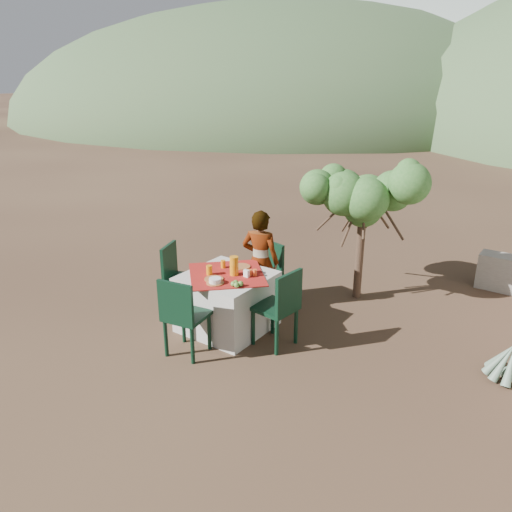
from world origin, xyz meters
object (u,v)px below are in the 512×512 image
(chair_near, at_px, (182,314))
(agave, at_px, (512,361))
(table, at_px, (227,301))
(chair_right, at_px, (280,305))
(shrub_tree, at_px, (369,202))
(chair_far, at_px, (268,270))
(juice_pitcher, at_px, (234,266))
(person, at_px, (260,261))
(chair_left, at_px, (178,275))

(chair_near, bearing_deg, agave, -160.98)
(table, bearing_deg, chair_right, -0.17)
(chair_right, distance_m, agave, 2.62)
(table, xyz_separation_m, agave, (3.26, 0.90, -0.17))
(chair_right, relative_size, shrub_tree, 0.54)
(chair_far, relative_size, juice_pitcher, 3.64)
(shrub_tree, bearing_deg, chair_far, -137.82)
(chair_far, height_order, juice_pitcher, juice_pitcher)
(shrub_tree, relative_size, juice_pitcher, 7.53)
(table, xyz_separation_m, juice_pitcher, (0.10, 0.03, 0.50))
(table, distance_m, chair_right, 0.84)
(chair_far, relative_size, shrub_tree, 0.48)
(person, distance_m, agave, 3.27)
(agave, bearing_deg, person, -176.44)
(chair_far, bearing_deg, shrub_tree, 56.04)
(chair_right, bearing_deg, agave, 116.29)
(chair_near, bearing_deg, table, -98.06)
(chair_near, distance_m, juice_pitcher, 0.95)
(table, distance_m, chair_near, 0.86)
(shrub_tree, bearing_deg, juice_pitcher, -116.14)
(chair_far, xyz_separation_m, chair_right, (0.85, -0.98, 0.06))
(person, xyz_separation_m, juice_pitcher, (0.06, -0.66, 0.16))
(person, relative_size, juice_pitcher, 5.95)
(chair_near, relative_size, chair_left, 1.02)
(person, relative_size, shrub_tree, 0.79)
(chair_far, relative_size, chair_right, 0.89)
(shrub_tree, bearing_deg, chair_right, -96.20)
(person, distance_m, shrub_tree, 1.75)
(chair_near, xyz_separation_m, person, (0.02, 1.54, 0.18))
(chair_left, bearing_deg, chair_near, -153.80)
(chair_far, height_order, person, person)
(juice_pitcher, bearing_deg, chair_right, -2.90)
(table, relative_size, person, 0.90)
(chair_right, height_order, juice_pitcher, juice_pitcher)
(table, distance_m, juice_pitcher, 0.51)
(chair_far, distance_m, shrub_tree, 1.72)
(chair_far, bearing_deg, chair_right, -35.29)
(shrub_tree, bearing_deg, table, -117.99)
(table, relative_size, chair_left, 1.35)
(person, height_order, shrub_tree, shrub_tree)
(person, height_order, agave, person)
(agave, distance_m, juice_pitcher, 3.35)
(chair_right, bearing_deg, table, -84.14)
(chair_near, distance_m, person, 1.55)
(chair_left, height_order, agave, chair_left)
(agave, bearing_deg, table, -164.60)
(chair_near, xyz_separation_m, agave, (3.24, 1.75, -0.34))
(chair_left, xyz_separation_m, person, (0.92, 0.69, 0.19))
(shrub_tree, bearing_deg, chair_near, -109.98)
(chair_right, relative_size, agave, 1.63)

